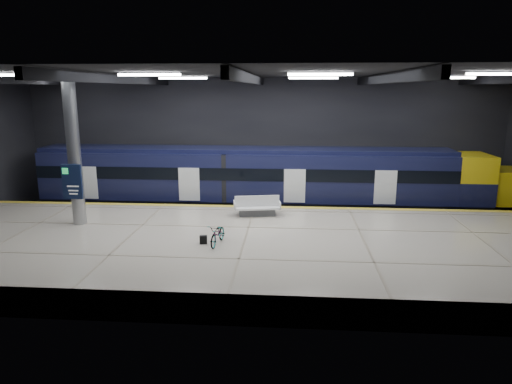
# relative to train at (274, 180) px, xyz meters

# --- Properties ---
(ground) EXTENTS (30.00, 30.00, 0.00)m
(ground) POSITION_rel_train_xyz_m (-0.92, -5.50, -2.06)
(ground) COLOR black
(ground) RESTS_ON ground
(room_shell) EXTENTS (30.10, 16.10, 8.05)m
(room_shell) POSITION_rel_train_xyz_m (-0.93, -5.49, 3.66)
(room_shell) COLOR black
(room_shell) RESTS_ON ground
(platform) EXTENTS (30.00, 11.00, 1.10)m
(platform) POSITION_rel_train_xyz_m (-0.92, -8.00, -1.51)
(platform) COLOR #B7AB9B
(platform) RESTS_ON ground
(safety_strip) EXTENTS (30.00, 0.40, 0.01)m
(safety_strip) POSITION_rel_train_xyz_m (-0.92, -2.75, -0.95)
(safety_strip) COLOR gold
(safety_strip) RESTS_ON platform
(rails) EXTENTS (30.00, 1.52, 0.16)m
(rails) POSITION_rel_train_xyz_m (-0.92, 0.00, -1.98)
(rails) COLOR gray
(rails) RESTS_ON ground
(train) EXTENTS (29.40, 2.84, 3.79)m
(train) POSITION_rel_train_xyz_m (0.00, 0.00, 0.00)
(train) COLOR black
(train) RESTS_ON ground
(bench) EXTENTS (2.44, 1.35, 1.02)m
(bench) POSITION_rel_train_xyz_m (-0.69, -4.45, -0.60)
(bench) COLOR #595B60
(bench) RESTS_ON platform
(bicycle) EXTENTS (0.82, 1.72, 0.87)m
(bicycle) POSITION_rel_train_xyz_m (-1.96, -8.92, -0.52)
(bicycle) COLOR #99999E
(bicycle) RESTS_ON platform
(pannier_bag) EXTENTS (0.32, 0.22, 0.35)m
(pannier_bag) POSITION_rel_train_xyz_m (-2.56, -8.92, -0.78)
(pannier_bag) COLOR black
(pannier_bag) RESTS_ON platform
(info_column) EXTENTS (0.90, 0.78, 6.90)m
(info_column) POSITION_rel_train_xyz_m (-8.92, -6.52, 2.40)
(info_column) COLOR #9EA0A5
(info_column) RESTS_ON platform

